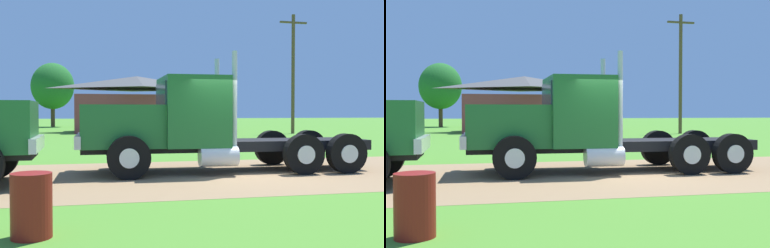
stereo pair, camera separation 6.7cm
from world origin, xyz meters
TOP-DOWN VIEW (x-y plane):
  - ground_plane at (0.00, 0.00)m, footprint 200.00×200.00m
  - dirt_track at (0.00, 0.00)m, footprint 120.00×6.58m
  - truck_foreground_white at (-1.10, 0.68)m, footprint 8.22×2.78m
  - visitor_far_side at (-6.20, 6.01)m, footprint 0.57×0.42m
  - steel_barrel at (-4.50, -5.31)m, footprint 0.54×0.54m
  - shed_building at (0.04, 26.38)m, footprint 10.52×6.68m
  - utility_pole_near at (11.36, 20.51)m, footprint 2.20×0.26m
  - tree_mid at (-7.78, 39.99)m, footprint 4.58×4.58m

SIDE VIEW (x-z plane):
  - ground_plane at x=0.00m, z-range 0.00..0.00m
  - dirt_track at x=0.00m, z-range 0.00..0.01m
  - steel_barrel at x=-4.50m, z-range 0.00..0.86m
  - visitor_far_side at x=-6.20m, z-range 0.07..1.72m
  - truck_foreground_white at x=-1.10m, z-range -0.39..2.88m
  - shed_building at x=0.04m, z-range -0.08..4.55m
  - tree_mid at x=-7.78m, z-range 0.96..7.94m
  - utility_pole_near at x=11.36m, z-range 0.26..9.32m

